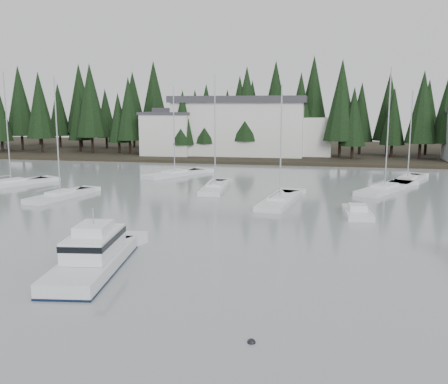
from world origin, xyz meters
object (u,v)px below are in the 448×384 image
Objects in this scene: cabin_cruiser_center at (93,259)px; sailboat_10 at (280,202)px; house_west at (168,133)px; sailboat_9 at (11,185)px; runabout_1 at (358,214)px; sailboat_2 at (407,182)px; sailboat_3 at (175,175)px; sailboat_6 at (385,190)px; sailboat_0 at (215,189)px; harbor_inn at (250,127)px; sailboat_5 at (61,197)px.

sailboat_10 is at bearing -29.20° from cabin_cruiser_center.
house_west is 37.37m from sailboat_9.
sailboat_10 is 8.65m from runabout_1.
sailboat_10 is (-14.85, -17.08, -0.00)m from sailboat_2.
cabin_cruiser_center is at bearing -140.22° from sailboat_3.
sailboat_6 is (27.34, -7.44, 0.01)m from sailboat_3.
sailboat_9 is 33.71m from sailboat_10.
sailboat_2 is 8.27m from sailboat_6.
cabin_cruiser_center is at bearing -111.05° from sailboat_9.
sailboat_2 is (22.96, 10.35, -0.02)m from sailboat_0.
sailboat_10 reaches higher than sailboat_2.
sailboat_0 is 25.31m from sailboat_9.
sailboat_3 is 23.49m from sailboat_10.
runabout_1 is at bearing -75.36° from sailboat_9.
cabin_cruiser_center is at bearing -89.74° from harbor_inn.
sailboat_6 is (20.36, 32.55, -0.56)m from cabin_cruiser_center.
sailboat_5 reaches higher than sailboat_10.
sailboat_2 reaches higher than runabout_1.
sailboat_10 is 2.31× the size of runabout_1.
cabin_cruiser_center is 0.82× the size of sailboat_10.
sailboat_6 reaches higher than house_west.
sailboat_10 is at bearing 53.45° from runabout_1.
sailboat_6 is 1.17× the size of sailboat_10.
harbor_inn is 28.55m from sailboat_3.
sailboat_0 is at bearing 127.39° from sailboat_6.
sailboat_3 reaches higher than house_west.
house_west is 25.66m from sailboat_3.
sailboat_6 is (-3.63, -7.43, 0.01)m from sailboat_2.
runabout_1 is (7.28, -4.67, 0.07)m from sailboat_10.
cabin_cruiser_center is 0.70× the size of sailboat_6.
harbor_inn is 2.08× the size of sailboat_9.
sailboat_0 is at bearing -57.96° from sailboat_9.
sailboat_0 is at bearing -64.41° from house_west.
sailboat_0 reaches higher than sailboat_2.
sailboat_2 reaches higher than harbor_inn.
sailboat_9 is (-23.92, -39.35, -5.70)m from harbor_inn.
harbor_inn is 5.57× the size of runabout_1.
sailboat_2 is 0.83× the size of sailboat_6.
house_west is 47.89m from sailboat_10.
sailboat_0 is at bearing 58.60° from sailboat_10.
house_west is at bearing 30.97° from runabout_1.
sailboat_0 reaches higher than sailboat_10.
harbor_inn reaches higher than house_west.
sailboat_2 is 0.91× the size of sailboat_5.
sailboat_3 is (-30.97, 0.01, 0.00)m from sailboat_2.
house_west is 47.67m from sailboat_6.
sailboat_5 reaches higher than sailboat_3.
sailboat_2 is at bearing -69.42° from sailboat_0.
sailboat_9 reaches higher than sailboat_3.
runabout_1 is (23.41, -21.75, 0.07)m from sailboat_3.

